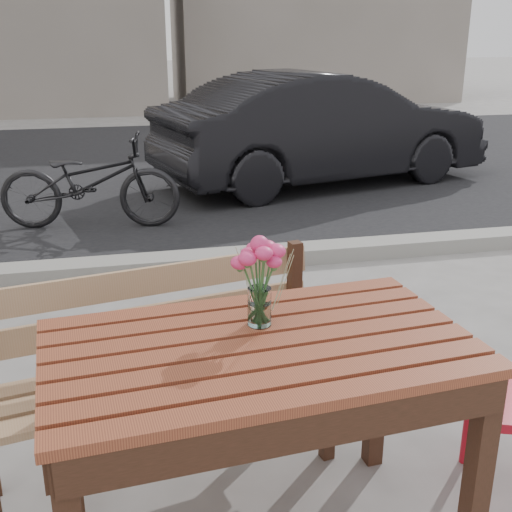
{
  "coord_description": "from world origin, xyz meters",
  "views": [
    {
      "loc": [
        -0.29,
        -1.57,
        1.72
      ],
      "look_at": [
        0.14,
        0.33,
        1.03
      ],
      "focal_mm": 45.0,
      "sensor_mm": 36.0,
      "label": 1
    }
  ],
  "objects_px": {
    "main_vase": "(260,270)",
    "bicycle": "(90,182)",
    "main_table": "(260,380)",
    "parked_car": "(323,129)"
  },
  "relations": [
    {
      "from": "main_vase",
      "to": "bicycle",
      "type": "xyz_separation_m",
      "value": [
        -0.64,
        4.05,
        -0.58
      ]
    },
    {
      "from": "main_table",
      "to": "bicycle",
      "type": "relative_size",
      "value": 0.85
    },
    {
      "from": "main_table",
      "to": "main_vase",
      "type": "height_order",
      "value": "main_vase"
    },
    {
      "from": "main_table",
      "to": "main_vase",
      "type": "bearing_deg",
      "value": 73.07
    },
    {
      "from": "parked_car",
      "to": "bicycle",
      "type": "bearing_deg",
      "value": 101.55
    },
    {
      "from": "main_table",
      "to": "parked_car",
      "type": "height_order",
      "value": "parked_car"
    },
    {
      "from": "main_table",
      "to": "main_vase",
      "type": "xyz_separation_m",
      "value": [
        0.03,
        0.12,
        0.32
      ]
    },
    {
      "from": "main_table",
      "to": "bicycle",
      "type": "height_order",
      "value": "bicycle"
    },
    {
      "from": "bicycle",
      "to": "parked_car",
      "type": "bearing_deg",
      "value": -54.72
    },
    {
      "from": "main_vase",
      "to": "bicycle",
      "type": "distance_m",
      "value": 4.14
    }
  ]
}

